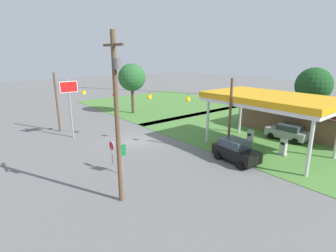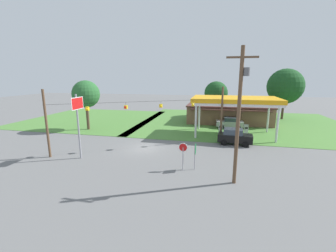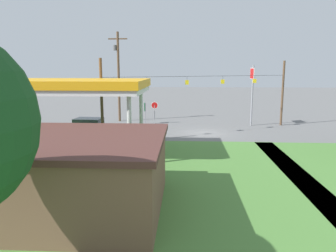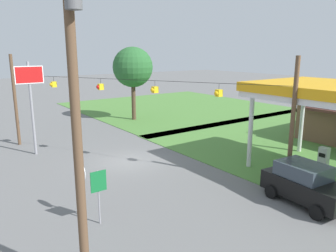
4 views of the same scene
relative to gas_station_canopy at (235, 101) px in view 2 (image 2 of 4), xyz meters
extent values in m
plane|color=slate|center=(-10.52, -8.52, -4.93)|extent=(160.00, 160.00, 0.00)
cube|color=#4C7F38|center=(2.00, 9.38, -4.91)|extent=(36.00, 28.00, 0.04)
cube|color=#4C7F38|center=(-26.52, 7.48, -4.91)|extent=(24.00, 24.00, 0.04)
cube|color=silver|center=(0.00, 0.00, -0.23)|extent=(11.45, 6.78, 0.35)
cube|color=orange|center=(0.00, 0.00, 0.22)|extent=(11.65, 6.98, 0.55)
cylinder|color=silver|center=(-5.12, -2.79, -2.67)|extent=(0.28, 0.28, 4.53)
cylinder|color=silver|center=(5.12, -2.79, -2.67)|extent=(0.28, 0.28, 4.53)
cylinder|color=silver|center=(-5.12, 2.79, -2.67)|extent=(0.28, 0.28, 4.53)
cylinder|color=silver|center=(5.12, 2.79, -2.67)|extent=(0.28, 0.28, 4.53)
cube|color=brown|center=(-0.29, 9.38, -3.40)|extent=(14.54, 6.99, 3.06)
cube|color=#512D28|center=(-0.29, 9.38, -1.76)|extent=(14.84, 7.29, 0.24)
cube|color=#512D28|center=(-0.29, 5.53, -2.13)|extent=(13.08, 0.70, 0.20)
cube|color=gray|center=(-1.77, 0.00, -4.87)|extent=(0.71, 0.56, 0.12)
cube|color=silver|center=(-1.77, 0.00, -4.06)|extent=(0.55, 0.40, 1.50)
cube|color=black|center=(-1.77, -0.22, -3.76)|extent=(0.39, 0.03, 0.24)
cube|color=gray|center=(1.77, 0.00, -4.87)|extent=(0.71, 0.56, 0.12)
cube|color=silver|center=(1.77, 0.00, -4.06)|extent=(0.55, 0.40, 1.50)
cube|color=black|center=(1.77, -0.22, -3.76)|extent=(0.39, 0.03, 0.24)
cube|color=black|center=(-0.05, -4.62, -4.12)|extent=(4.25, 2.19, 0.94)
cube|color=#333D47|center=(-0.30, -4.59, -3.31)|extent=(2.40, 1.89, 0.69)
cylinder|color=black|center=(1.30, -3.78, -4.59)|extent=(0.70, 0.28, 0.68)
cylinder|color=black|center=(1.14, -5.67, -4.59)|extent=(0.70, 0.28, 0.68)
cylinder|color=black|center=(-1.24, -3.57, -4.59)|extent=(0.70, 0.28, 0.68)
cylinder|color=black|center=(-1.40, -5.45, -4.59)|extent=(0.70, 0.28, 0.68)
cube|color=#9E9EA3|center=(-0.27, 4.62, -4.18)|extent=(4.30, 2.03, 0.83)
cube|color=#333D47|center=(-0.02, 4.63, -3.47)|extent=(2.40, 1.80, 0.60)
cylinder|color=black|center=(-1.54, 3.62, -4.59)|extent=(0.69, 0.25, 0.68)
cylinder|color=black|center=(-1.62, 5.50, -4.59)|extent=(0.69, 0.25, 0.68)
cylinder|color=black|center=(1.08, 3.73, -4.59)|extent=(0.69, 0.25, 0.68)
cylinder|color=black|center=(1.00, 5.61, -4.59)|extent=(0.69, 0.25, 0.68)
cylinder|color=#99999E|center=(-5.18, -13.79, -3.88)|extent=(0.08, 0.08, 2.10)
cylinder|color=white|center=(-5.18, -13.79, -2.83)|extent=(0.80, 0.03, 0.80)
cylinder|color=red|center=(-5.18, -13.79, -2.83)|extent=(0.70, 0.03, 0.70)
cylinder|color=gray|center=(-15.90, -13.12, -1.65)|extent=(0.18, 0.18, 6.57)
cube|color=white|center=(-15.80, -13.12, 0.74)|extent=(0.06, 1.88, 1.20)
cube|color=red|center=(-15.80, -13.12, 0.74)|extent=(0.07, 1.76, 1.08)
cylinder|color=gray|center=(-4.15, -13.49, -3.73)|extent=(0.07, 0.07, 2.40)
cube|color=#146B33|center=(-4.10, -13.49, -2.98)|extent=(0.04, 0.70, 0.90)
cylinder|color=brown|center=(-0.82, -15.47, 0.25)|extent=(0.28, 0.28, 10.36)
cube|color=brown|center=(-0.82, -15.47, 4.63)|extent=(2.20, 0.14, 0.14)
cylinder|color=#59595B|center=(-0.47, -15.47, 3.63)|extent=(0.44, 0.44, 0.60)
cylinder|color=brown|center=(-19.26, -13.52, -1.41)|extent=(0.24, 0.24, 7.04)
cylinder|color=brown|center=(-1.79, -3.52, -1.41)|extent=(0.24, 0.24, 7.04)
cylinder|color=black|center=(-10.52, -8.52, 0.56)|extent=(17.48, 10.02, 0.02)
cylinder|color=black|center=(-15.76, -11.52, 0.38)|extent=(0.02, 0.02, 0.35)
cube|color=yellow|center=(-15.76, -11.52, 0.01)|extent=(0.32, 0.32, 0.40)
sphere|color=yellow|center=(-15.76, -11.69, 0.01)|extent=(0.28, 0.28, 0.28)
cylinder|color=black|center=(-12.27, -9.52, 0.38)|extent=(0.02, 0.02, 0.35)
cube|color=yellow|center=(-12.27, -9.52, 0.01)|extent=(0.32, 0.32, 0.40)
sphere|color=red|center=(-12.27, -9.69, 0.01)|extent=(0.28, 0.28, 0.28)
cylinder|color=black|center=(-8.77, -7.52, 0.38)|extent=(0.02, 0.02, 0.35)
cube|color=yellow|center=(-8.77, -7.52, 0.01)|extent=(0.32, 0.32, 0.40)
sphere|color=yellow|center=(-8.77, -7.69, 0.01)|extent=(0.28, 0.28, 0.28)
cylinder|color=black|center=(-5.28, -5.52, 0.38)|extent=(0.02, 0.02, 0.35)
cube|color=yellow|center=(-5.28, -5.52, 0.01)|extent=(0.32, 0.32, 0.40)
sphere|color=yellow|center=(-5.28, -5.69, 0.01)|extent=(0.28, 0.28, 0.28)
cylinder|color=#4C3828|center=(-2.76, 15.86, -3.44)|extent=(0.44, 0.44, 2.99)
sphere|color=#19471E|center=(-2.76, 15.86, -0.01)|extent=(4.84, 4.84, 4.84)
cylinder|color=#4C3828|center=(-22.30, -1.28, -2.96)|extent=(0.44, 0.44, 3.94)
sphere|color=#28602D|center=(-22.30, -1.28, 0.68)|extent=(4.19, 4.19, 4.19)
cylinder|color=#4C3828|center=(10.23, 14.99, -3.05)|extent=(0.44, 0.44, 3.76)
sphere|color=#19471E|center=(10.23, 14.99, 1.51)|extent=(6.71, 6.71, 6.71)
camera|label=1|loc=(12.69, -22.59, 4.15)|focal=28.00mm
camera|label=2|loc=(-2.39, -32.62, 3.27)|focal=24.00mm
camera|label=3|loc=(-8.59, 22.90, 1.26)|focal=35.00mm
camera|label=4|loc=(7.95, -18.64, 2.31)|focal=35.00mm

